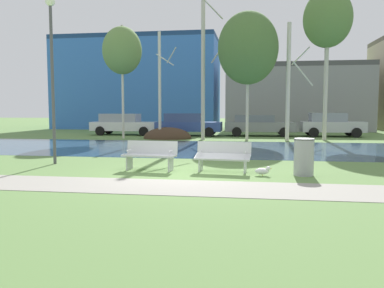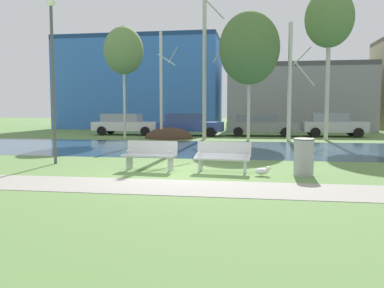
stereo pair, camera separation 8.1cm
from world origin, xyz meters
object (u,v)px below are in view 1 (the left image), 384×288
(bench_left, at_px, (150,155))
(parked_van_nearest_white, at_px, (124,124))
(parked_hatch_third_grey, at_px, (259,125))
(streetlamp, at_px, (52,53))
(parked_sedan_second_blue, at_px, (188,124))
(parked_wagon_fourth_silver, at_px, (331,124))
(trash_bin, at_px, (304,156))
(bench_right, at_px, (223,156))
(seagull, at_px, (263,171))

(bench_left, bearing_deg, parked_van_nearest_white, 111.01)
(parked_van_nearest_white, bearing_deg, parked_hatch_third_grey, 1.76)
(streetlamp, height_order, parked_sedan_second_blue, streetlamp)
(bench_left, height_order, parked_sedan_second_blue, parked_sedan_second_blue)
(streetlamp, relative_size, parked_wagon_fourth_silver, 1.35)
(trash_bin, height_order, parked_sedan_second_blue, parked_sedan_second_blue)
(trash_bin, distance_m, parked_sedan_second_blue, 16.89)
(bench_right, xyz_separation_m, streetlamp, (-5.69, 0.87, 3.17))
(bench_left, xyz_separation_m, parked_sedan_second_blue, (-1.40, 15.56, 0.34))
(bench_left, distance_m, parked_hatch_third_grey, 16.34)
(seagull, distance_m, parked_van_nearest_white, 18.70)
(parked_wagon_fourth_silver, bearing_deg, parked_sedan_second_blue, -176.45)
(bench_right, distance_m, trash_bin, 2.27)
(trash_bin, height_order, streetlamp, streetlamp)
(seagull, bearing_deg, parked_wagon_fourth_silver, 73.49)
(bench_left, distance_m, seagull, 3.37)
(seagull, xyz_separation_m, parked_hatch_third_grey, (0.16, 16.48, 0.63))
(seagull, bearing_deg, bench_right, 155.43)
(seagull, relative_size, parked_hatch_third_grey, 0.10)
(parked_wagon_fourth_silver, bearing_deg, bench_left, -117.07)
(bench_right, height_order, parked_sedan_second_blue, parked_sedan_second_blue)
(seagull, bearing_deg, bench_left, 171.11)
(bench_right, bearing_deg, parked_van_nearest_white, 117.62)
(parked_sedan_second_blue, bearing_deg, trash_bin, -69.80)
(bench_left, bearing_deg, parked_hatch_third_grey, 77.72)
(trash_bin, height_order, seagull, trash_bin)
(bench_right, height_order, parked_wagon_fourth_silver, parked_wagon_fourth_silver)
(seagull, distance_m, streetlamp, 7.80)
(bench_left, xyz_separation_m, bench_right, (2.18, 0.00, 0.00))
(bench_left, relative_size, parked_sedan_second_blue, 0.37)
(streetlamp, relative_size, parked_sedan_second_blue, 1.22)
(bench_right, xyz_separation_m, trash_bin, (2.25, -0.29, 0.06))
(seagull, distance_m, parked_sedan_second_blue, 16.77)
(seagull, bearing_deg, parked_hatch_third_grey, 89.45)
(bench_left, height_order, parked_van_nearest_white, parked_van_nearest_white)
(parked_hatch_third_grey, bearing_deg, parked_van_nearest_white, -178.24)
(trash_bin, bearing_deg, parked_wagon_fourth_silver, 76.89)
(streetlamp, relative_size, parked_van_nearest_white, 1.15)
(bench_left, bearing_deg, parked_sedan_second_blue, 95.15)
(streetlamp, height_order, parked_van_nearest_white, streetlamp)
(bench_right, relative_size, trash_bin, 1.61)
(trash_bin, bearing_deg, bench_left, 176.27)
(streetlamp, distance_m, parked_hatch_third_grey, 16.88)
(bench_right, relative_size, parked_van_nearest_white, 0.35)
(bench_left, xyz_separation_m, parked_van_nearest_white, (-6.02, 15.67, 0.32))
(parked_hatch_third_grey, bearing_deg, parked_sedan_second_blue, -175.28)
(parked_van_nearest_white, bearing_deg, trash_bin, -56.79)
(bench_left, xyz_separation_m, trash_bin, (4.43, -0.29, 0.06))
(parked_sedan_second_blue, bearing_deg, streetlamp, -98.17)
(seagull, xyz_separation_m, parked_van_nearest_white, (-9.34, 16.19, 0.66))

